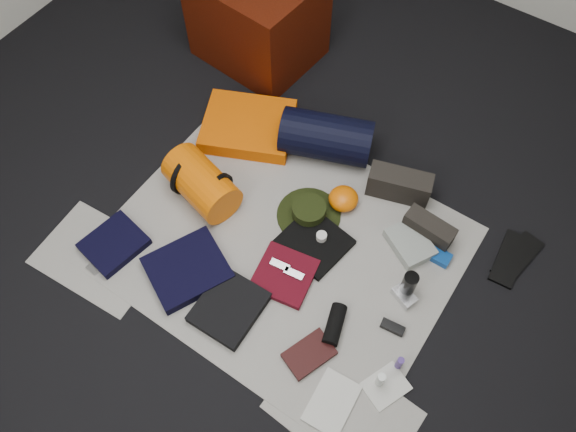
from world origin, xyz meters
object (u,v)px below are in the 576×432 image
Objects in this scene: red_cabinet at (258,16)px; compact_camera at (404,296)px; stuff_sack at (202,183)px; sleeping_pad at (248,126)px; paperback_book at (309,354)px; navy_duffel at (326,137)px; water_bottle at (408,285)px.

red_cabinet is 1.76m from compact_camera.
sleeping_pad is at bearing 97.21° from stuff_sack.
red_cabinet is 3.02× the size of paperback_book.
stuff_sack is 0.81× the size of navy_duffel.
compact_camera is at bearing -18.46° from sleeping_pad.
navy_duffel is at bearing 15.78° from sleeping_pad.
paperback_book is at bearing -42.96° from red_cabinet.
paperback_book is at bearing -93.74° from compact_camera.
sleeping_pad is at bearing 162.72° from water_bottle.
compact_camera is (1.11, 0.07, -0.09)m from stuff_sack.
paperback_book is at bearing -42.03° from sleeping_pad.
water_bottle is 0.80× the size of paperback_book.
stuff_sack is 0.99m from paperback_book.
red_cabinet is 1.08m from stuff_sack.
stuff_sack is at bearing -65.04° from red_cabinet.
compact_camera is 0.53× the size of paperback_book.
paperback_book is at bearing -23.81° from stuff_sack.
stuff_sack reaches higher than water_bottle.
compact_camera is at bearing -55.14° from navy_duffel.
red_cabinet is 1.35× the size of sleeping_pad.
navy_duffel reaches higher than compact_camera.
compact_camera is at bearing 3.83° from stuff_sack.
navy_duffel is at bearing 139.56° from paperback_book.
navy_duffel is at bearing -24.78° from red_cabinet.
stuff_sack is (0.36, -1.00, -0.15)m from red_cabinet.
sleeping_pad is 0.47m from stuff_sack.
red_cabinet is at bearing 129.38° from navy_duffel.
navy_duffel is (0.73, -0.42, -0.14)m from red_cabinet.
sleeping_pad is at bearing -177.54° from compact_camera.
stuff_sack is 2.22× the size of water_bottle.
paperback_book is (0.96, -0.86, -0.03)m from sleeping_pad.
red_cabinet is 1.70× the size of stuff_sack.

